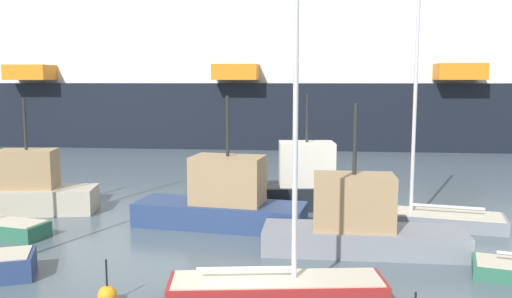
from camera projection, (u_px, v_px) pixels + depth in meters
name	position (u px, v px, depth m)	size (l,w,h in m)	color
sailboat_0	(277.00, 285.00, 16.59)	(6.79, 2.31, 10.76)	maroon
sailboat_2	(423.00, 214.00, 25.47)	(7.55, 3.84, 12.24)	gray
fishing_boat_0	(311.00, 184.00, 29.08)	(7.46, 2.89, 6.12)	black
fishing_boat_1	(23.00, 191.00, 27.81)	(7.71, 3.07, 5.92)	#BCB29E
fishing_boat_2	(223.00, 201.00, 25.20)	(8.33, 4.10, 6.14)	navy
fishing_boat_3	(359.00, 224.00, 21.40)	(8.10, 2.85, 5.94)	gray
channel_buoy_0	(107.00, 295.00, 16.45)	(0.59, 0.59, 1.43)	orange
cruise_ship	(339.00, 74.00, 59.42)	(120.28, 24.26, 23.30)	black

